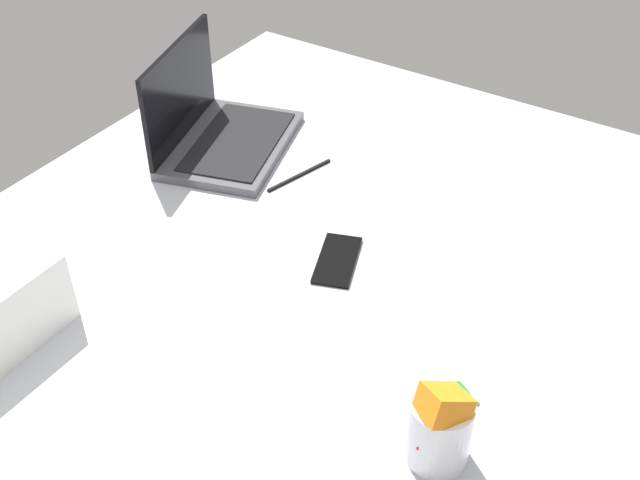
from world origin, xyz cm
name	(u,v)px	position (x,y,z in cm)	size (l,w,h in cm)	color
bed_mattress	(294,352)	(0.00, 0.00, 9.00)	(180.00, 140.00, 18.00)	#B7BCC6
laptop	(217,129)	(35.15, 43.58, 22.41)	(38.18, 31.43, 23.00)	#4C4C51
snack_cup	(440,425)	(-12.35, -32.79, 24.49)	(10.68, 9.01, 15.44)	silver
cell_phone	(337,260)	(15.82, 0.92, 18.40)	(6.80, 14.00, 0.80)	black
charger_cable	(300,175)	(34.99, 22.03, 18.30)	(17.00, 0.60, 0.60)	black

